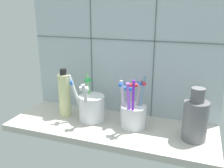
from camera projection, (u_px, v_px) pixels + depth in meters
The scene contains 6 objects.
counter_slab at pixel (110, 128), 77.00cm from camera, with size 64.00×22.00×2.00cm, color #BCB7AD.
tile_wall_back at pixel (122, 53), 81.34cm from camera, with size 64.00×2.20×45.00cm.
toothbrush_cup_left at pixel (91, 107), 79.20cm from camera, with size 10.95×10.54×15.37cm.
toothbrush_cup_right at pixel (133, 114), 74.85cm from camera, with size 8.50×9.46×16.39cm.
ceramic_vase at pixel (195, 119), 66.70cm from camera, with size 6.71×6.71×14.95cm.
soap_bottle at pixel (65, 95), 81.67cm from camera, with size 3.86×3.86×16.27cm.
Camera 1 is at (23.86, -65.09, 37.26)cm, focal length 39.60 mm.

